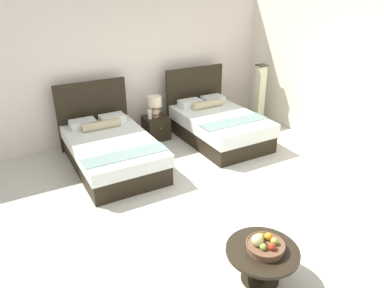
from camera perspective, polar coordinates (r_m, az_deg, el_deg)
The scene contains 11 objects.
ground_plane at distance 5.63m, azimuth 3.99°, elevation -7.66°, with size 9.40×9.44×0.02m, color beige.
wall_back at distance 7.52m, azimuth -8.43°, elevation 11.92°, with size 9.40×0.12×2.72m, color silver.
wall_side_right at distance 7.26m, azimuth 22.13°, elevation 9.93°, with size 0.12×5.04×2.72m, color silver.
bed_near_window at distance 6.38m, azimuth -12.74°, elevation -0.85°, with size 1.34×2.17×1.29m.
bed_near_corner at distance 7.25m, azimuth 4.12°, elevation 3.08°, with size 1.35×2.05×1.31m.
nightstand at distance 7.37m, azimuth -5.74°, elevation 2.60°, with size 0.47×0.47×0.47m.
table_lamp at distance 7.22m, azimuth -5.97°, elevation 6.27°, with size 0.28×0.28×0.42m.
vase at distance 7.16m, azimuth -6.73°, elevation 4.77°, with size 0.08×0.08×0.20m.
coffee_table at distance 4.07m, azimuth 11.05°, elevation -17.28°, with size 0.78×0.78×0.41m.
fruit_bowl at distance 3.97m, azimuth 11.50°, elevation -15.46°, with size 0.41×0.41×0.19m.
floor_lamp_corner at distance 8.23m, azimuth 10.72°, elevation 7.80°, with size 0.22×0.22×1.32m.
Camera 1 is at (-2.71, -3.90, 3.00)m, focal length 33.52 mm.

